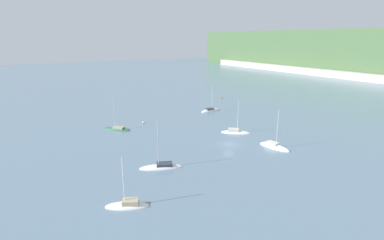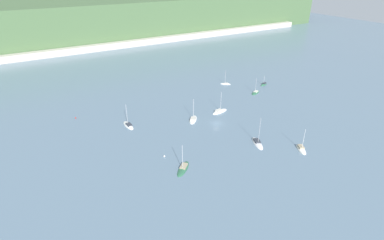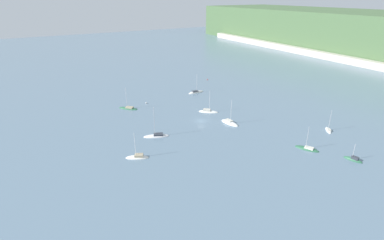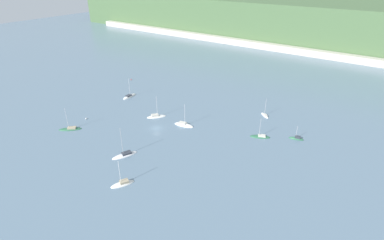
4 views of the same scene
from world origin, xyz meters
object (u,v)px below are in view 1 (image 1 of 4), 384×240
(mooring_buoy_0, at_px, (222,98))
(sailboat_0, at_px, (211,111))
(sailboat_2, at_px, (117,129))
(sailboat_8, at_px, (274,147))
(mooring_buoy_1, at_px, (143,122))
(sailboat_1, at_px, (236,132))
(sailboat_7, at_px, (161,167))
(sailboat_6, at_px, (128,206))

(mooring_buoy_0, bearing_deg, sailboat_0, -46.15)
(sailboat_2, xyz_separation_m, mooring_buoy_0, (-22.01, 54.37, 0.17))
(sailboat_8, distance_m, mooring_buoy_1, 41.29)
(sailboat_1, height_order, sailboat_8, sailboat_8)
(sailboat_1, relative_size, sailboat_8, 0.97)
(sailboat_0, height_order, sailboat_7, sailboat_7)
(sailboat_1, xyz_separation_m, sailboat_6, (21.15, -38.92, -0.00))
(sailboat_2, height_order, mooring_buoy_1, sailboat_2)
(sailboat_7, height_order, mooring_buoy_0, sailboat_7)
(sailboat_2, height_order, mooring_buoy_0, sailboat_2)
(sailboat_1, distance_m, mooring_buoy_0, 49.98)
(sailboat_8, relative_size, mooring_buoy_1, 15.47)
(sailboat_8, xyz_separation_m, mooring_buoy_0, (-56.31, 26.06, 0.18))
(sailboat_6, bearing_deg, sailboat_1, -123.42)
(sailboat_7, relative_size, mooring_buoy_1, 17.06)
(sailboat_6, bearing_deg, mooring_buoy_1, -86.96)
(sailboat_6, height_order, mooring_buoy_0, sailboat_6)
(sailboat_1, height_order, sailboat_7, sailboat_7)
(sailboat_2, xyz_separation_m, sailboat_7, (30.81, -0.37, 0.01))
(sailboat_2, relative_size, sailboat_7, 0.86)
(mooring_buoy_1, bearing_deg, sailboat_8, 27.72)
(sailboat_6, relative_size, sailboat_8, 0.87)
(sailboat_6, height_order, sailboat_8, sailboat_8)
(sailboat_1, bearing_deg, sailboat_7, -118.80)
(sailboat_2, relative_size, sailboat_6, 1.09)
(sailboat_2, bearing_deg, sailboat_6, 122.36)
(sailboat_7, xyz_separation_m, sailboat_8, (3.49, 28.67, -0.01))
(sailboat_1, bearing_deg, mooring_buoy_0, 98.22)
(sailboat_1, height_order, sailboat_2, sailboat_1)
(sailboat_2, bearing_deg, sailboat_7, 136.90)
(sailboat_0, xyz_separation_m, sailboat_8, (39.29, -8.34, 0.02))
(sailboat_2, distance_m, mooring_buoy_1, 9.38)
(sailboat_2, bearing_deg, mooring_buoy_0, -110.38)
(sailboat_7, distance_m, sailboat_8, 28.89)
(sailboat_6, distance_m, mooring_buoy_0, 91.24)
(sailboat_8, bearing_deg, sailboat_2, -150.38)
(mooring_buoy_0, bearing_deg, sailboat_1, -32.31)
(mooring_buoy_1, bearing_deg, mooring_buoy_0, 113.58)
(sailboat_6, xyz_separation_m, sailboat_8, (-7.08, 39.57, -0.03))
(sailboat_6, relative_size, sailboat_7, 0.79)
(sailboat_7, distance_m, mooring_buoy_0, 76.06)
(sailboat_8, bearing_deg, sailboat_1, 172.75)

